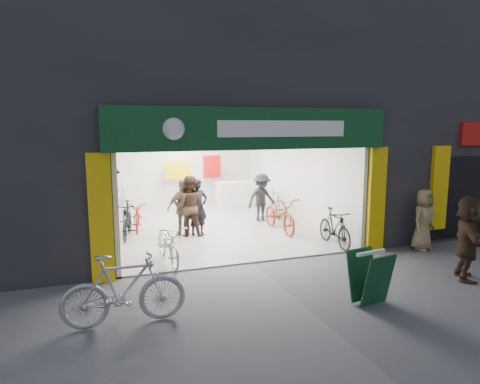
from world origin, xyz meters
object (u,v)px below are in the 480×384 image
bike_left_front (169,244)px  parked_bike (124,289)px  pedestrian_near (423,220)px  sandwich_board (370,276)px  bike_right_front (335,228)px

bike_left_front → parked_bike: (-1.20, -2.81, 0.12)m
pedestrian_near → parked_bike: bearing=173.2°
bike_left_front → pedestrian_near: pedestrian_near is taller
bike_left_front → sandwich_board: 4.51m
bike_right_front → sandwich_board: (-1.37, -3.35, 0.01)m
pedestrian_near → bike_right_front: bearing=133.0°
parked_bike → pedestrian_near: bearing=-75.2°
pedestrian_near → sandwich_board: size_ratio=1.67×
bike_left_front → parked_bike: bearing=-117.3°
parked_bike → sandwich_board: size_ratio=2.08×
pedestrian_near → sandwich_board: (-3.32, -2.36, -0.26)m
bike_left_front → sandwich_board: sandwich_board is taller
parked_bike → pedestrian_near: 7.64m
bike_left_front → pedestrian_near: 6.34m
bike_right_front → sandwich_board: bike_right_front is taller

